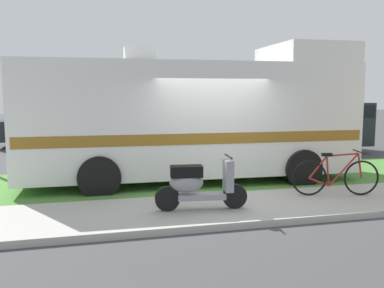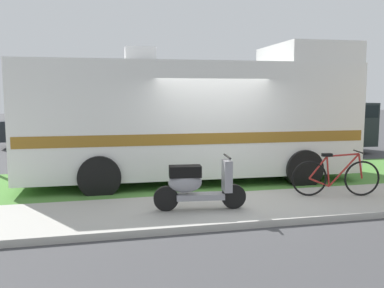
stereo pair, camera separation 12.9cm
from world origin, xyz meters
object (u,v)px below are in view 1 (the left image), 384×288
Objects in this scene: scooter at (198,184)px; pickup_truck_far at (80,122)px; motorhome_rv at (193,117)px; pickup_truck_near at (307,126)px; bicycle at (335,176)px.

pickup_truck_far is at bearing 101.15° from scooter.
motorhome_rv reaches higher than pickup_truck_near.
pickup_truck_near reaches higher than scooter.
bicycle is 0.32× the size of pickup_truck_near.
scooter is at bearing -131.22° from pickup_truck_near.
pickup_truck_near reaches higher than pickup_truck_far.
scooter is at bearing -78.85° from pickup_truck_far.
bicycle is 12.07m from pickup_truck_far.
bicycle is 0.33× the size of pickup_truck_far.
pickup_truck_far is (-2.86, 8.35, -0.63)m from motorhome_rv.
pickup_truck_near is 1.05× the size of pickup_truck_far.
pickup_truck_far reaches higher than scooter.
scooter is (-0.65, -2.87, -1.03)m from motorhome_rv.
pickup_truck_near is 9.32m from pickup_truck_far.
pickup_truck_far is at bearing 152.45° from pickup_truck_near.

